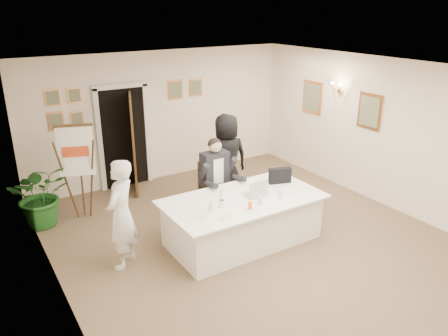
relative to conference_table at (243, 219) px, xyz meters
name	(u,v)px	position (x,y,z in m)	size (l,w,h in m)	color
floor	(255,242)	(0.15, -0.14, -0.39)	(7.00, 7.00, 0.00)	brown
ceiling	(259,70)	(0.15, -0.14, 2.41)	(6.00, 7.00, 0.02)	white
wall_back	(162,116)	(0.15, 3.36, 1.01)	(6.00, 0.10, 2.80)	white
wall_left	(55,208)	(-2.85, -0.14, 1.01)	(0.10, 7.00, 2.80)	white
wall_right	(385,134)	(3.15, -0.14, 1.01)	(0.10, 7.00, 2.80)	white
doorway	(127,140)	(-0.73, 3.18, 0.65)	(1.14, 0.86, 2.20)	black
pictures_back_wall	(125,100)	(-0.65, 3.33, 1.46)	(3.40, 0.06, 0.80)	#DC8D4B
pictures_right_wall	(339,104)	(3.12, 1.06, 1.36)	(0.06, 2.20, 0.80)	#DC8D4B
wall_sconce	(338,87)	(3.05, 1.06, 1.71)	(0.20, 0.30, 0.24)	#CD8B41
conference_table	(243,219)	(0.00, 0.00, 0.00)	(2.56, 1.37, 0.78)	white
seated_man	(216,179)	(0.06, 0.93, 0.38)	(0.66, 0.70, 1.54)	black
flip_chart	(80,177)	(-1.99, 2.24, 0.42)	(0.63, 0.48, 1.75)	#382011
standing_man	(121,215)	(-1.89, 0.36, 0.44)	(0.61, 0.40, 1.67)	white
standing_woman	(226,158)	(0.65, 1.51, 0.49)	(0.86, 0.56, 1.76)	black
potted_palm	(41,195)	(-2.65, 2.36, 0.18)	(1.03, 0.90, 1.15)	#1E5B1E
laptop	(254,187)	(0.23, 0.02, 0.52)	(0.34, 0.36, 0.28)	#B7BABC
laptop_bag	(280,176)	(0.90, 0.19, 0.52)	(0.39, 0.11, 0.27)	black
paper_stack	(286,192)	(0.72, -0.20, 0.40)	(0.30, 0.21, 0.03)	white
plate_left	(202,217)	(-0.89, -0.24, 0.39)	(0.22, 0.22, 0.01)	white
plate_mid	(226,217)	(-0.60, -0.43, 0.39)	(0.20, 0.20, 0.01)	white
plate_near	(254,210)	(-0.11, -0.46, 0.39)	(0.24, 0.24, 0.01)	white
glass_a	(211,206)	(-0.66, -0.11, 0.45)	(0.06, 0.06, 0.14)	silver
glass_b	(260,200)	(0.09, -0.34, 0.45)	(0.07, 0.07, 0.14)	silver
glass_c	(280,195)	(0.49, -0.33, 0.45)	(0.07, 0.07, 0.14)	silver
glass_d	(221,194)	(-0.29, 0.19, 0.45)	(0.06, 0.06, 0.14)	silver
oj_glass	(250,206)	(-0.15, -0.40, 0.45)	(0.06, 0.06, 0.13)	#FF5D15
steel_jug	(222,203)	(-0.46, -0.08, 0.44)	(0.09, 0.09, 0.11)	silver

